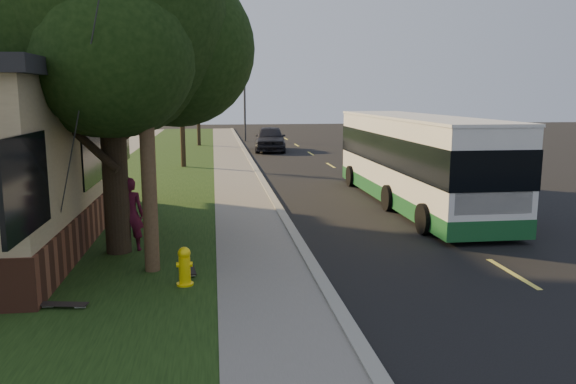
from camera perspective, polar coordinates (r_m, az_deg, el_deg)
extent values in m
plane|color=black|center=(11.11, 3.29, -9.16)|extent=(120.00, 120.00, 0.00)
cube|color=black|center=(21.49, 8.75, 0.06)|extent=(8.00, 80.00, 0.01)
cube|color=gray|center=(20.72, -1.92, -0.04)|extent=(0.25, 80.00, 0.12)
cube|color=slate|center=(20.65, -4.68, -0.16)|extent=(2.00, 80.00, 0.08)
cube|color=black|center=(20.77, -14.37, -0.39)|extent=(5.00, 80.00, 0.07)
cylinder|color=yellow|center=(10.83, -10.45, -7.89)|extent=(0.22, 0.22, 0.55)
sphere|color=yellow|center=(10.73, -10.51, -6.13)|extent=(0.24, 0.24, 0.24)
cylinder|color=yellow|center=(10.79, -10.48, -7.26)|extent=(0.30, 0.10, 0.10)
cylinder|color=yellow|center=(10.79, -10.48, -7.26)|extent=(0.10, 0.18, 0.10)
cylinder|color=yellow|center=(10.91, -10.41, -9.17)|extent=(0.32, 0.32, 0.04)
cylinder|color=#473321|center=(11.42, -14.51, 14.34)|extent=(0.30, 0.30, 9.00)
cylinder|color=#2D2D30|center=(10.44, -20.03, 10.28)|extent=(2.52, 3.21, 7.60)
cylinder|color=black|center=(13.09, -17.19, 2.63)|extent=(0.56, 0.56, 4.00)
sphere|color=black|center=(13.10, -17.93, 16.65)|extent=(5.20, 5.20, 5.20)
sphere|color=black|center=(13.47, -11.28, 14.16)|extent=(3.60, 3.60, 3.60)
sphere|color=black|center=(12.93, -23.60, 15.07)|extent=(3.80, 3.80, 3.80)
sphere|color=black|center=(11.69, -17.35, 13.12)|extent=(3.20, 3.20, 3.20)
sphere|color=black|center=(14.63, -19.44, 17.39)|extent=(3.40, 3.40, 3.40)
cylinder|color=black|center=(28.41, -10.65, 5.85)|extent=(0.24, 0.24, 3.30)
cylinder|color=black|center=(28.35, -10.76, 9.18)|extent=(1.38, 0.57, 2.01)
cylinder|color=black|center=(28.35, -10.76, 9.18)|extent=(0.74, 1.21, 1.58)
cylinder|color=black|center=(28.35, -10.76, 9.18)|extent=(0.65, 1.05, 1.95)
cylinder|color=black|center=(28.35, -10.76, 9.18)|extent=(1.28, 0.53, 1.33)
cylinder|color=black|center=(28.35, -10.76, 9.18)|extent=(0.75, 1.21, 1.70)
cylinder|color=black|center=(40.37, -9.07, 6.84)|extent=(0.24, 0.24, 3.03)
cylinder|color=black|center=(40.32, -9.13, 8.98)|extent=(1.38, 0.57, 2.01)
cylinder|color=black|center=(40.32, -9.13, 8.98)|extent=(0.74, 1.21, 1.58)
cylinder|color=black|center=(40.32, -9.13, 8.98)|extent=(0.65, 1.05, 1.95)
cylinder|color=black|center=(40.32, -9.13, 8.98)|extent=(1.28, 0.53, 1.33)
cylinder|color=black|center=(40.32, -9.13, 8.98)|extent=(0.75, 1.21, 1.70)
cylinder|color=#2D2D30|center=(44.39, -4.42, 8.70)|extent=(0.16, 0.16, 5.50)
imported|color=black|center=(44.39, -4.45, 10.96)|extent=(0.18, 0.22, 1.10)
cube|color=silver|center=(18.95, 12.72, 3.70)|extent=(2.25, 10.81, 2.43)
cube|color=#175026|center=(19.12, 12.57, -0.05)|extent=(2.27, 10.83, 0.50)
cube|color=black|center=(18.93, 12.74, 4.25)|extent=(2.29, 10.85, 0.99)
cube|color=black|center=(14.10, 20.23, 0.73)|extent=(1.95, 0.06, 1.44)
cube|color=yellow|center=(13.98, 20.51, 5.67)|extent=(1.44, 0.06, 0.32)
cube|color=#FFF2CC|center=(13.98, 17.55, -3.51)|extent=(0.23, 0.04, 0.14)
cube|color=#FFF2CC|center=(14.60, 22.36, -3.24)|extent=(0.23, 0.04, 0.14)
cube|color=silver|center=(18.86, 12.86, 7.44)|extent=(2.30, 10.86, 0.08)
cylinder|color=black|center=(15.09, 13.71, -2.68)|extent=(0.25, 0.83, 0.83)
cylinder|color=black|center=(16.04, 21.23, -2.34)|extent=(0.25, 0.83, 0.83)
cylinder|color=black|center=(17.92, 10.18, -0.60)|extent=(0.25, 0.83, 0.83)
cylinder|color=black|center=(18.73, 16.75, -0.42)|extent=(0.25, 0.83, 0.83)
cylinder|color=black|center=(22.54, 6.43, 1.62)|extent=(0.25, 0.83, 0.83)
cylinder|color=black|center=(23.18, 11.84, 1.70)|extent=(0.25, 0.83, 0.83)
imported|color=#440D1E|center=(13.33, -15.74, -2.17)|extent=(0.64, 0.43, 1.71)
cube|color=black|center=(11.65, -10.03, -7.65)|extent=(0.33, 0.91, 0.02)
cylinder|color=silver|center=(11.37, -9.89, -8.32)|extent=(0.20, 0.08, 0.06)
cylinder|color=silver|center=(11.96, -10.16, -7.42)|extent=(0.20, 0.08, 0.06)
cube|color=black|center=(10.35, -21.82, -10.53)|extent=(0.82, 0.34, 0.02)
cylinder|color=silver|center=(10.25, -20.36, -10.86)|extent=(0.08, 0.19, 0.05)
cylinder|color=silver|center=(10.48, -23.22, -10.60)|extent=(0.08, 0.19, 0.05)
imported|color=black|center=(36.60, -1.83, 5.45)|extent=(2.38, 4.94, 1.63)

